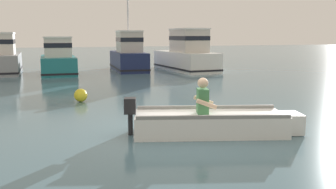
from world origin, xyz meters
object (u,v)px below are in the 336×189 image
(moored_boat_teal, at_px, (58,60))
(moored_boat_navy, at_px, (129,56))
(moored_boat_white, at_px, (186,55))
(mooring_buoy, at_px, (81,95))
(rowboat_with_person, at_px, (213,122))
(moored_boat_grey, at_px, (0,58))

(moored_boat_teal, xyz_separation_m, moored_boat_navy, (4.03, 0.52, 0.13))
(moored_boat_white, xyz_separation_m, mooring_buoy, (-7.15, -8.66, -0.70))
(moored_boat_teal, relative_size, moored_boat_white, 0.81)
(moored_boat_navy, height_order, moored_boat_white, moored_boat_navy)
(moored_boat_navy, distance_m, moored_boat_white, 3.40)
(rowboat_with_person, bearing_deg, moored_boat_teal, 99.07)
(moored_boat_teal, bearing_deg, moored_boat_grey, 157.27)
(rowboat_with_person, height_order, mooring_buoy, rowboat_with_person)
(moored_boat_grey, distance_m, mooring_buoy, 10.90)
(moored_boat_grey, xyz_separation_m, moored_boat_navy, (6.96, -0.70, 0.05))
(moored_boat_white, height_order, mooring_buoy, moored_boat_white)
(moored_boat_grey, distance_m, moored_boat_white, 10.33)
(rowboat_with_person, bearing_deg, moored_boat_grey, 108.69)
(moored_boat_navy, xyz_separation_m, mooring_buoy, (-3.93, -9.75, -0.67))
(moored_boat_grey, bearing_deg, mooring_buoy, -73.88)
(moored_boat_teal, bearing_deg, moored_boat_white, -4.52)
(rowboat_with_person, relative_size, moored_boat_white, 0.65)
(mooring_buoy, bearing_deg, rowboat_with_person, -66.03)
(moored_boat_teal, height_order, moored_boat_navy, moored_boat_navy)
(moored_boat_grey, bearing_deg, moored_boat_white, -10.03)
(moored_boat_navy, bearing_deg, mooring_buoy, -111.96)
(mooring_buoy, bearing_deg, moored_boat_grey, 106.12)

